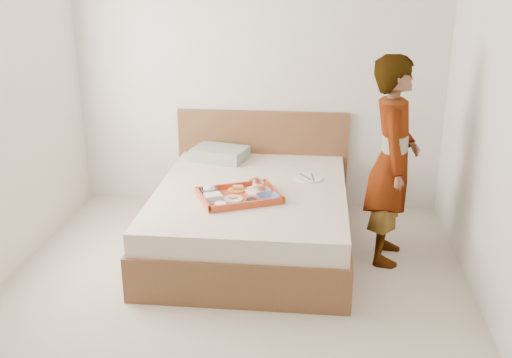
{
  "coord_description": "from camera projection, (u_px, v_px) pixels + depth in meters",
  "views": [
    {
      "loc": [
        0.57,
        -3.54,
        2.28
      ],
      "look_at": [
        0.1,
        0.9,
        0.65
      ],
      "focal_mm": 41.63,
      "sensor_mm": 36.0,
      "label": 1
    }
  ],
  "objects": [
    {
      "name": "ground",
      "position": [
        228.0,
        310.0,
        4.14
      ],
      "size": [
        3.5,
        4.0,
        0.01
      ],
      "primitive_type": "cube",
      "color": "beige",
      "rests_on": "ground"
    },
    {
      "name": "wall_back",
      "position": [
        258.0,
        74.0,
        5.57
      ],
      "size": [
        3.5,
        0.01,
        2.6
      ],
      "primitive_type": "cube",
      "color": "silver",
      "rests_on": "ground"
    },
    {
      "name": "wall_front",
      "position": [
        125.0,
        300.0,
        1.83
      ],
      "size": [
        3.5,
        0.01,
        2.6
      ],
      "primitive_type": "cube",
      "color": "silver",
      "rests_on": "ground"
    },
    {
      "name": "bed",
      "position": [
        251.0,
        218.0,
        4.98
      ],
      "size": [
        1.65,
        2.0,
        0.53
      ],
      "primitive_type": "cube",
      "color": "brown",
      "rests_on": "ground"
    },
    {
      "name": "headboard",
      "position": [
        262.0,
        158.0,
        5.82
      ],
      "size": [
        1.65,
        0.06,
        0.95
      ],
      "primitive_type": "cube",
      "color": "brown",
      "rests_on": "ground"
    },
    {
      "name": "pillow",
      "position": [
        220.0,
        154.0,
        5.59
      ],
      "size": [
        0.56,
        0.45,
        0.12
      ],
      "primitive_type": "cube",
      "rotation": [
        0.0,
        0.0,
        -0.27
      ],
      "color": "#9FAD9E",
      "rests_on": "bed"
    },
    {
      "name": "tray",
      "position": [
        239.0,
        195.0,
        4.67
      ],
      "size": [
        0.74,
        0.65,
        0.06
      ],
      "primitive_type": "cube",
      "rotation": [
        0.0,
        0.0,
        0.43
      ],
      "color": "#C15C2B",
      "rests_on": "bed"
    },
    {
      "name": "prawn_plate",
      "position": [
        258.0,
        190.0,
        4.78
      ],
      "size": [
        0.28,
        0.28,
        0.01
      ],
      "primitive_type": "cylinder",
      "rotation": [
        0.0,
        0.0,
        0.43
      ],
      "color": "white",
      "rests_on": "tray"
    },
    {
      "name": "navy_bowl_big",
      "position": [
        268.0,
        198.0,
        4.6
      ],
      "size": [
        0.23,
        0.23,
        0.04
      ],
      "primitive_type": "imported",
      "rotation": [
        0.0,
        0.0,
        0.43
      ],
      "color": "#182050",
      "rests_on": "tray"
    },
    {
      "name": "sauce_dish",
      "position": [
        251.0,
        201.0,
        4.54
      ],
      "size": [
        0.12,
        0.12,
        0.03
      ],
      "primitive_type": "cylinder",
      "rotation": [
        0.0,
        0.0,
        0.43
      ],
      "color": "black",
      "rests_on": "tray"
    },
    {
      "name": "meat_plate",
      "position": [
        233.0,
        199.0,
        4.61
      ],
      "size": [
        0.2,
        0.2,
        0.01
      ],
      "primitive_type": "cylinder",
      "rotation": [
        0.0,
        0.0,
        0.43
      ],
      "color": "white",
      "rests_on": "tray"
    },
    {
      "name": "bread_plate",
      "position": [
        237.0,
        190.0,
        4.8
      ],
      "size": [
        0.2,
        0.2,
        0.01
      ],
      "primitive_type": "cylinder",
      "rotation": [
        0.0,
        0.0,
        0.43
      ],
      "color": "orange",
      "rests_on": "tray"
    },
    {
      "name": "salad_bowl",
      "position": [
        209.0,
        191.0,
        4.73
      ],
      "size": [
        0.18,
        0.18,
        0.04
      ],
      "primitive_type": "imported",
      "rotation": [
        0.0,
        0.0,
        0.43
      ],
      "color": "#182050",
      "rests_on": "tray"
    },
    {
      "name": "plastic_tub",
      "position": [
        213.0,
        197.0,
        4.58
      ],
      "size": [
        0.16,
        0.15,
        0.06
      ],
      "primitive_type": "cube",
      "rotation": [
        0.0,
        0.0,
        0.43
      ],
      "color": "silver",
      "rests_on": "tray"
    },
    {
      "name": "cheese_round",
      "position": [
        220.0,
        205.0,
        4.48
      ],
      "size": [
        0.12,
        0.12,
        0.03
      ],
      "primitive_type": "cylinder",
      "rotation": [
        0.0,
        0.0,
        0.43
      ],
      "color": "white",
      "rests_on": "tray"
    },
    {
      "name": "dinner_plate",
      "position": [
        309.0,
        178.0,
        5.11
      ],
      "size": [
        0.29,
        0.29,
        0.01
      ],
      "primitive_type": "cylinder",
      "rotation": [
        0.0,
        0.0,
        0.28
      ],
      "color": "white",
      "rests_on": "bed"
    },
    {
      "name": "person",
      "position": [
        392.0,
        161.0,
        4.61
      ],
      "size": [
        0.47,
        0.65,
        1.66
      ],
      "primitive_type": "imported",
      "rotation": [
        0.0,
        0.0,
        1.45
      ],
      "color": "silver",
      "rests_on": "ground"
    }
  ]
}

